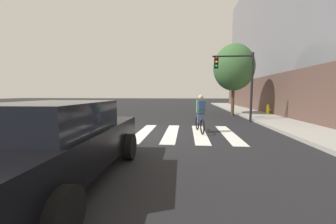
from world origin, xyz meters
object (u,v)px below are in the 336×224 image
(sedan_near, at_px, (58,142))
(cyclist, at_px, (200,114))
(fire_hydrant, at_px, (268,109))
(traffic_light_near, at_px, (238,75))
(street_tree_near, at_px, (234,68))

(sedan_near, bearing_deg, cyclist, 60.02)
(cyclist, relative_size, fire_hydrant, 2.18)
(traffic_light_near, relative_size, street_tree_near, 0.76)
(street_tree_near, bearing_deg, cyclist, -113.01)
(traffic_light_near, bearing_deg, fire_hydrant, 46.01)
(cyclist, distance_m, fire_hydrant, 8.96)
(cyclist, height_order, traffic_light_near, traffic_light_near)
(traffic_light_near, height_order, street_tree_near, street_tree_near)
(sedan_near, xyz_separation_m, traffic_light_near, (5.56, 8.99, 2.04))
(sedan_near, height_order, cyclist, cyclist)
(sedan_near, height_order, street_tree_near, street_tree_near)
(sedan_near, distance_m, traffic_light_near, 10.76)
(sedan_near, bearing_deg, fire_hydrant, 54.59)
(cyclist, xyz_separation_m, traffic_light_near, (2.51, 3.69, 2.02))
(cyclist, bearing_deg, traffic_light_near, 55.83)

